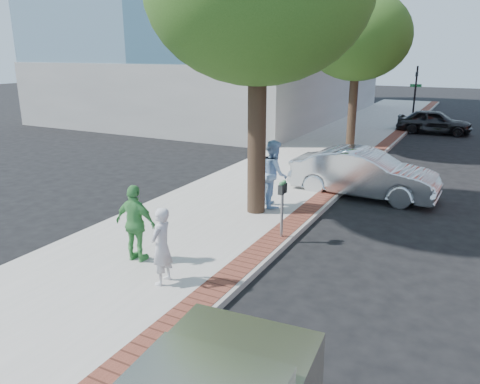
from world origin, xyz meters
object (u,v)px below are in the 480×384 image
Objects in this scene: person_gray at (161,246)px; person_officer at (274,173)px; person_green at (136,224)px; bg_car at (434,122)px; parking_meter at (282,197)px; sedan_silver at (364,173)px.

person_gray is 0.80× the size of person_officer.
person_green is (-1.12, -5.00, -0.13)m from person_officer.
person_gray is 0.39× the size of bg_car.
parking_meter is 0.84× the size of person_green.
person_officer reaches higher than bg_car.
sedan_silver is at bearing 79.95° from parking_meter.
person_green is 0.37× the size of sedan_silver.
person_green is at bearing 167.72° from bg_car.
person_officer is (-0.02, 5.61, 0.21)m from person_gray.
person_officer is at bearing 176.13° from person_gray.
bg_car is at bearing -41.54° from person_officer.
person_gray is at bearing 147.95° from person_officer.
parking_meter is at bearing 173.07° from bg_car.
sedan_silver is at bearing 162.01° from person_gray.
person_officer is at bearing -104.87° from person_green.
person_green is at bearing -122.29° from person_gray.
person_gray reaches higher than bg_car.
person_green is 22.47m from bg_car.
person_officer is 3.43m from sedan_silver.
parking_meter is 3.62m from person_green.
parking_meter is 0.31× the size of sedan_silver.
sedan_silver is at bearing -69.87° from person_officer.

